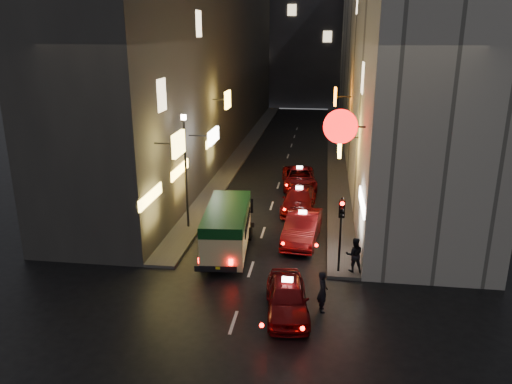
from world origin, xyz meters
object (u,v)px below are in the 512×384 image
at_px(traffic_light, 341,219).
at_px(minibus, 227,225).
at_px(taxi_near, 287,295).
at_px(lamp_post, 186,164).
at_px(pedestrian_crossing, 323,289).

bearing_deg(traffic_light, minibus, 163.00).
xyz_separation_m(taxi_near, lamp_post, (-6.15, 8.05, 2.93)).
height_order(traffic_light, lamp_post, lamp_post).
height_order(taxi_near, traffic_light, traffic_light).
bearing_deg(taxi_near, minibus, 122.95).
relative_size(minibus, traffic_light, 1.63).
relative_size(pedestrian_crossing, lamp_post, 0.31).
distance_m(pedestrian_crossing, lamp_post, 11.09).
relative_size(pedestrian_crossing, traffic_light, 0.55).
distance_m(minibus, taxi_near, 6.21).
height_order(minibus, lamp_post, lamp_post).
bearing_deg(lamp_post, traffic_light, -28.91).
distance_m(traffic_light, lamp_post, 9.42).
bearing_deg(traffic_light, pedestrian_crossing, -102.48).
distance_m(taxi_near, pedestrian_crossing, 1.41).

